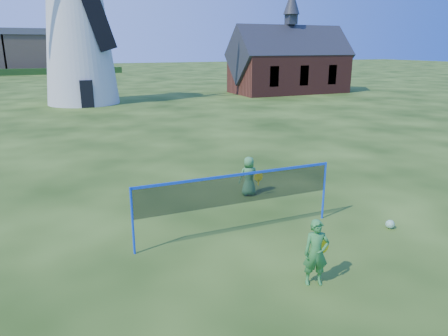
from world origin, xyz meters
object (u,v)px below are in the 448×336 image
player_boy (249,176)px  player_girl (316,253)px  windmill (77,27)px  chapel (289,64)px  badminton_net (237,190)px  play_ball (390,224)px

player_boy → player_girl: bearing=85.6°
windmill → player_girl: windmill is taller
windmill → player_girl: size_ratio=13.18×
chapel → badminton_net: (-18.29, -27.33, -1.57)m
player_girl → chapel: bearing=79.6°
player_boy → play_ball: (2.18, -3.60, -0.50)m
badminton_net → play_ball: size_ratio=22.95×
chapel → player_boy: bearing=-124.0°
badminton_net → chapel: bearing=56.2°
player_girl → player_boy: size_ratio=1.09×
player_girl → windmill: bearing=113.4°
player_girl → badminton_net: bearing=120.2°
play_ball → badminton_net: bearing=161.9°
player_girl → play_ball: bearing=43.3°
windmill → play_ball: size_ratio=78.95×
windmill → chapel: size_ratio=1.52×
badminton_net → player_boy: 2.87m
chapel → badminton_net: size_ratio=2.26×
windmill → chapel: (19.36, 0.60, -3.10)m
windmill → play_ball: bearing=-80.4°
chapel → player_girl: (-17.85, -29.90, -2.06)m
badminton_net → player_boy: (1.50, 2.39, -0.53)m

